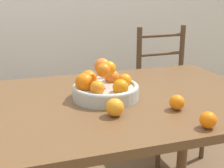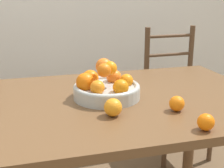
# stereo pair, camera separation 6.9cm
# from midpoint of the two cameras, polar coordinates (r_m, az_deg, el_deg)

# --- Properties ---
(dining_table) EXTENTS (1.80, 0.94, 0.77)m
(dining_table) POSITION_cam_midpoint_polar(r_m,az_deg,el_deg) (1.42, -5.42, -6.86)
(dining_table) COLOR brown
(dining_table) RESTS_ON ground_plane
(fruit_bowl) EXTENTS (0.30, 0.30, 0.18)m
(fruit_bowl) POSITION_cam_midpoint_polar(r_m,az_deg,el_deg) (1.42, 0.23, -0.50)
(fruit_bowl) COLOR #B2B7B2
(fruit_bowl) RESTS_ON dining_table
(orange_loose_0) EXTENTS (0.06, 0.06, 0.06)m
(orange_loose_0) POSITION_cam_midpoint_polar(r_m,az_deg,el_deg) (1.16, 18.45, -6.64)
(orange_loose_0) COLOR orange
(orange_loose_0) RESTS_ON dining_table
(orange_loose_1) EXTENTS (0.06, 0.06, 0.06)m
(orange_loose_1) POSITION_cam_midpoint_polar(r_m,az_deg,el_deg) (1.31, 13.27, -3.51)
(orange_loose_1) COLOR orange
(orange_loose_1) RESTS_ON dining_table
(orange_loose_2) EXTENTS (0.07, 0.07, 0.07)m
(orange_loose_2) POSITION_cam_midpoint_polar(r_m,az_deg,el_deg) (1.22, 1.83, -4.31)
(orange_loose_2) COLOR orange
(orange_loose_2) RESTS_ON dining_table
(chair_right) EXTENTS (0.43, 0.41, 0.98)m
(chair_right) POSITION_cam_midpoint_polar(r_m,az_deg,el_deg) (2.44, 12.39, -1.99)
(chair_right) COLOR #513823
(chair_right) RESTS_ON ground_plane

